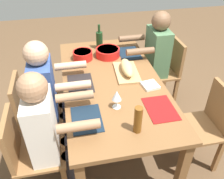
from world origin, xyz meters
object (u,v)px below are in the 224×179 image
(diner_near_center, at_px, (49,91))
(chair_near_right, at_px, (29,151))
(cutting_board, at_px, (127,72))
(bread_loaf, at_px, (127,68))
(beer_bottle, at_px, (138,120))
(chair_far_right, at_px, (207,123))
(chair_near_center, at_px, (33,111))
(wine_glass, at_px, (117,96))
(serving_bowl_greens, at_px, (108,52))
(napkin_stack, at_px, (150,85))
(diner_far_left, at_px, (154,54))
(diner_near_right, at_px, (48,129))
(wine_bottle, at_px, (99,40))
(dining_table, at_px, (112,87))
(serving_bowl_salad, at_px, (83,55))
(chair_far_left, at_px, (166,68))

(diner_near_center, height_order, chair_near_right, diner_near_center)
(cutting_board, relative_size, bread_loaf, 1.25)
(beer_bottle, bearing_deg, chair_far_right, 104.84)
(chair_near_center, distance_m, wine_glass, 0.92)
(cutting_board, height_order, bread_loaf, bread_loaf)
(serving_bowl_greens, bearing_deg, wine_glass, -6.17)
(napkin_stack, bearing_deg, cutting_board, -149.51)
(serving_bowl_greens, bearing_deg, cutting_board, 16.72)
(diner_far_left, distance_m, cutting_board, 0.59)
(diner_near_right, height_order, wine_bottle, diner_near_right)
(diner_near_center, bearing_deg, diner_near_right, 0.00)
(dining_table, relative_size, wine_glass, 10.72)
(chair_near_center, relative_size, serving_bowl_greens, 3.23)
(chair_far_right, relative_size, diner_near_center, 0.71)
(serving_bowl_salad, bearing_deg, bread_loaf, 45.98)
(diner_far_left, distance_m, serving_bowl_salad, 0.83)
(diner_far_left, relative_size, serving_bowl_salad, 5.65)
(napkin_stack, bearing_deg, diner_far_left, 157.27)
(diner_far_left, distance_m, chair_far_right, 1.02)
(wine_bottle, height_order, wine_glass, wine_bottle)
(diner_near_center, bearing_deg, serving_bowl_salad, 141.72)
(chair_near_right, distance_m, wine_bottle, 1.45)
(chair_far_left, bearing_deg, cutting_board, -57.09)
(chair_near_right, relative_size, diner_near_right, 0.71)
(diner_near_right, bearing_deg, dining_table, 129.25)
(dining_table, relative_size, chair_near_center, 2.09)
(diner_far_left, height_order, chair_near_center, diner_far_left)
(chair_far_left, relative_size, chair_far_right, 1.00)
(chair_near_right, bearing_deg, serving_bowl_salad, 149.95)
(cutting_board, bearing_deg, napkin_stack, 30.49)
(dining_table, height_order, chair_far_right, chair_far_right)
(chair_far_left, bearing_deg, diner_near_right, -54.68)
(bread_loaf, height_order, napkin_stack, bread_loaf)
(chair_near_right, bearing_deg, beer_bottle, 76.74)
(diner_near_center, distance_m, wine_bottle, 0.92)
(dining_table, bearing_deg, chair_near_center, -90.00)
(diner_near_center, height_order, serving_bowl_salad, diner_near_center)
(chair_far_left, height_order, serving_bowl_salad, chair_far_left)
(chair_near_center, distance_m, chair_near_right, 0.49)
(serving_bowl_salad, distance_m, beer_bottle, 1.19)
(chair_near_center, height_order, cutting_board, chair_near_center)
(diner_near_right, xyz_separation_m, beer_bottle, (0.20, 0.64, 0.15))
(chair_near_right, relative_size, wine_bottle, 2.93)
(wine_glass, bearing_deg, serving_bowl_salad, -168.07)
(chair_near_right, distance_m, bread_loaf, 1.16)
(diner_near_right, distance_m, wine_bottle, 1.32)
(serving_bowl_greens, distance_m, napkin_stack, 0.71)
(chair_near_right, bearing_deg, diner_near_right, 90.00)
(chair_near_right, xyz_separation_m, napkin_stack, (-0.32, 1.10, 0.27))
(chair_near_center, xyz_separation_m, diner_near_right, (0.49, 0.18, 0.21))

